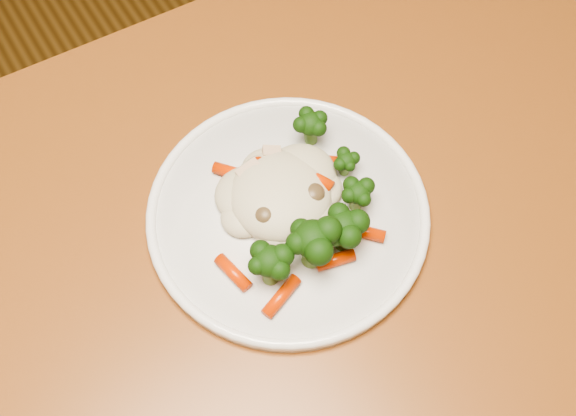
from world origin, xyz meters
The scene contains 3 objects.
dining_table centered at (0.08, -0.23, 0.64)m, with size 1.14×0.79×0.75m.
plate centered at (0.11, -0.16, 0.76)m, with size 0.27×0.27×0.01m, color white.
meal centered at (0.11, -0.17, 0.78)m, with size 0.17×0.17×0.05m.
Camera 1 is at (-0.06, -0.44, 1.37)m, focal length 45.00 mm.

